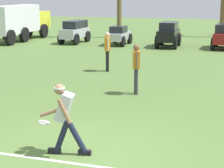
% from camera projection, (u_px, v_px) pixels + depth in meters
% --- Properties ---
extents(ground_plane, '(80.00, 80.00, 0.00)m').
position_uv_depth(ground_plane, '(84.00, 154.00, 8.74)').
color(ground_plane, '#557537').
extents(field_line_paint, '(18.31, 1.29, 0.01)m').
position_uv_depth(field_line_paint, '(75.00, 164.00, 8.24)').
color(field_line_paint, white).
rests_on(field_line_paint, ground_plane).
extents(frisbee_thrower, '(1.11, 0.47, 1.43)m').
position_uv_depth(frisbee_thrower, '(65.00, 115.00, 8.56)').
color(frisbee_thrower, '#191E38').
rests_on(frisbee_thrower, ground_plane).
extents(frisbee_in_flight, '(0.31, 0.31, 0.07)m').
position_uv_depth(frisbee_in_flight, '(44.00, 123.00, 8.88)').
color(frisbee_in_flight, white).
extents(teammate_midfield, '(0.31, 0.48, 1.56)m').
position_uv_depth(teammate_midfield, '(107.00, 48.00, 17.20)').
color(teammate_midfield, black).
rests_on(teammate_midfield, ground_plane).
extents(teammate_deep, '(0.29, 0.49, 1.56)m').
position_uv_depth(teammate_deep, '(136.00, 64.00, 13.48)').
color(teammate_deep, '#33333D').
rests_on(teammate_deep, ground_plane).
extents(parked_car_slot_a, '(1.34, 2.47, 1.34)m').
position_uv_depth(parked_car_slot_a, '(75.00, 31.00, 26.18)').
color(parked_car_slot_a, '#B7BABF').
rests_on(parked_car_slot_a, ground_plane).
extents(parked_car_slot_b, '(1.16, 2.23, 1.10)m').
position_uv_depth(parked_car_slot_b, '(119.00, 35.00, 25.29)').
color(parked_car_slot_b, '#B7BABF').
rests_on(parked_car_slot_b, ground_plane).
extents(parked_car_slot_c, '(1.20, 2.37, 1.40)m').
position_uv_depth(parked_car_slot_c, '(169.00, 34.00, 24.35)').
color(parked_car_slot_c, black).
rests_on(parked_car_slot_c, ground_plane).
extents(parked_car_slot_d, '(1.31, 2.46, 1.34)m').
position_uv_depth(parked_car_slot_d, '(224.00, 35.00, 23.73)').
color(parked_car_slot_d, maroon).
rests_on(parked_car_slot_d, ground_plane).
extents(box_truck, '(1.65, 5.95, 2.20)m').
position_uv_depth(box_truck, '(20.00, 21.00, 27.18)').
color(box_truck, yellow).
rests_on(box_truck, ground_plane).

